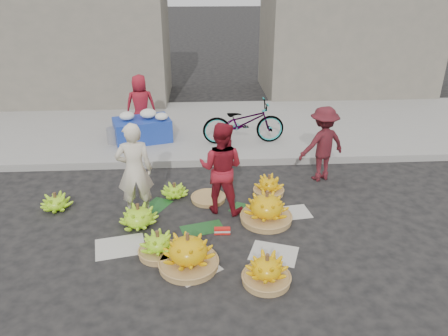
{
  "coord_description": "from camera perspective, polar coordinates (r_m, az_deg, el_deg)",
  "views": [
    {
      "loc": [
        -0.11,
        -5.93,
        3.71
      ],
      "look_at": [
        0.28,
        0.51,
        0.7
      ],
      "focal_mm": 35.0,
      "sensor_mm": 36.0,
      "label": 1
    }
  ],
  "objects": [
    {
      "name": "flower_table",
      "position": [
        9.92,
        -10.59,
        5.13
      ],
      "size": [
        1.37,
        1.07,
        0.7
      ],
      "rotation": [
        0.0,
        0.0,
        0.29
      ],
      "color": "navy",
      "rests_on": "sidewalk"
    },
    {
      "name": "banana_bunch_4",
      "position": [
        6.93,
        5.58,
        -5.17
      ],
      "size": [
        0.81,
        0.81,
        0.53
      ],
      "rotation": [
        0.0,
        0.0,
        -0.07
      ],
      "color": "olive",
      "rests_on": "ground"
    },
    {
      "name": "basket_spare",
      "position": [
        7.59,
        -2.07,
        -3.99
      ],
      "size": [
        0.68,
        0.68,
        0.07
      ],
      "primitive_type": "cylinder",
      "rotation": [
        0.0,
        0.0,
        -0.2
      ],
      "color": "olive",
      "rests_on": "ground"
    },
    {
      "name": "building_right",
      "position": [
        14.44,
        16.11,
        19.29
      ],
      "size": [
        5.0,
        3.0,
        5.0
      ],
      "primitive_type": "cube",
      "color": "slate",
      "rests_on": "sidewalk"
    },
    {
      "name": "banana_leaves",
      "position": [
        7.16,
        -2.89,
        -6.17
      ],
      "size": [
        2.0,
        1.0,
        0.0
      ],
      "primitive_type": null,
      "color": "#16421B",
      "rests_on": "ground"
    },
    {
      "name": "bicycle",
      "position": [
        9.58,
        2.56,
        5.99
      ],
      "size": [
        0.71,
        1.82,
        0.94
      ],
      "primitive_type": "imported",
      "rotation": [
        0.0,
        0.0,
        1.62
      ],
      "color": "gray",
      "rests_on": "sidewalk"
    },
    {
      "name": "banana_bunch_2",
      "position": [
        5.94,
        -4.71,
        -10.89
      ],
      "size": [
        0.85,
        0.85,
        0.53
      ],
      "rotation": [
        0.0,
        0.0,
        -0.2
      ],
      "color": "olive",
      "rests_on": "ground"
    },
    {
      "name": "banana_bunch_3",
      "position": [
        5.72,
        5.6,
        -13.16
      ],
      "size": [
        0.62,
        0.62,
        0.43
      ],
      "rotation": [
        0.0,
        0.0,
        -0.09
      ],
      "color": "olive",
      "rests_on": "ground"
    },
    {
      "name": "sidewalk",
      "position": [
        10.86,
        -2.68,
        5.34
      ],
      "size": [
        40.0,
        4.0,
        0.12
      ],
      "primitive_type": "cube",
      "color": "gray",
      "rests_on": "ground"
    },
    {
      "name": "newspaper_scatter",
      "position": [
        6.33,
        -1.84,
        -10.84
      ],
      "size": [
        3.2,
        1.8,
        0.0
      ],
      "primitive_type": null,
      "color": "beige",
      "rests_on": "ground"
    },
    {
      "name": "banana_bunch_6",
      "position": [
        7.8,
        -21.11,
        -4.17
      ],
      "size": [
        0.57,
        0.57,
        0.31
      ],
      "rotation": [
        0.0,
        0.0,
        0.27
      ],
      "color": "#7CC81C",
      "rests_on": "ground"
    },
    {
      "name": "curb",
      "position": [
        8.91,
        -2.44,
        0.9
      ],
      "size": [
        40.0,
        0.25,
        0.15
      ],
      "primitive_type": "cube",
      "color": "gray",
      "rests_on": "ground"
    },
    {
      "name": "flower_vendor",
      "position": [
        10.26,
        -10.82,
        8.13
      ],
      "size": [
        0.73,
        0.52,
        1.38
      ],
      "primitive_type": "imported",
      "rotation": [
        0.0,
        0.0,
        3.28
      ],
      "color": "maroon",
      "rests_on": "sidewalk"
    },
    {
      "name": "grey_bucket",
      "position": [
        9.95,
        -14.2,
        4.13
      ],
      "size": [
        0.3,
        0.3,
        0.34
      ],
      "primitive_type": "cylinder",
      "color": "slate",
      "rests_on": "sidewalk"
    },
    {
      "name": "man_striped",
      "position": [
        8.26,
        12.76,
        3.08
      ],
      "size": [
        1.04,
        0.8,
        1.42
      ],
      "primitive_type": "imported",
      "rotation": [
        0.0,
        0.0,
        3.48
      ],
      "color": "maroon",
      "rests_on": "ground"
    },
    {
      "name": "banana_bunch_0",
      "position": [
        6.94,
        -11.12,
        -6.17
      ],
      "size": [
        0.7,
        0.7,
        0.38
      ],
      "rotation": [
        0.0,
        0.0,
        0.13
      ],
      "color": "#7CC81C",
      "rests_on": "ground"
    },
    {
      "name": "banana_bunch_1",
      "position": [
        6.24,
        -8.59,
        -9.95
      ],
      "size": [
        0.59,
        0.59,
        0.4
      ],
      "rotation": [
        0.0,
        0.0,
        0.29
      ],
      "color": "olive",
      "rests_on": "ground"
    },
    {
      "name": "ground",
      "position": [
        7.0,
        -2.04,
        -7.03
      ],
      "size": [
        80.0,
        80.0,
        0.0
      ],
      "primitive_type": "plane",
      "color": "black",
      "rests_on": "ground"
    },
    {
      "name": "banana_bunch_7",
      "position": [
        7.7,
        -6.49,
        -3.01
      ],
      "size": [
        0.53,
        0.53,
        0.27
      ],
      "rotation": [
        0.0,
        0.0,
        -0.42
      ],
      "color": "#7CC81C",
      "rests_on": "ground"
    },
    {
      "name": "vendor_cream",
      "position": [
        6.98,
        -11.61,
        -0.3
      ],
      "size": [
        0.62,
        0.45,
        1.57
      ],
      "primitive_type": "imported",
      "rotation": [
        0.0,
        0.0,
        3.27
      ],
      "color": "beige",
      "rests_on": "ground"
    },
    {
      "name": "incense_stack",
      "position": [
        6.67,
        -0.24,
        -8.19
      ],
      "size": [
        0.24,
        0.08,
        0.1
      ],
      "primitive_type": "cube",
      "rotation": [
        0.0,
        0.0,
        -0.03
      ],
      "color": "red",
      "rests_on": "ground"
    },
    {
      "name": "banana_bunch_5",
      "position": [
        7.76,
        5.88,
        -2.36
      ],
      "size": [
        0.53,
        0.53,
        0.39
      ],
      "rotation": [
        0.0,
        0.0,
        0.02
      ],
      "color": "olive",
      "rests_on": "ground"
    },
    {
      "name": "building_left",
      "position": [
        13.8,
        -20.66,
        16.38
      ],
      "size": [
        6.0,
        3.0,
        4.0
      ],
      "primitive_type": "cube",
      "color": "slate",
      "rests_on": "sidewalk"
    },
    {
      "name": "vendor_red",
      "position": [
        6.97,
        -0.37,
        0.0
      ],
      "size": [
        0.89,
        0.79,
        1.53
      ],
      "primitive_type": "imported",
      "rotation": [
        0.0,
        0.0,
        2.82
      ],
      "color": "maroon",
      "rests_on": "ground"
    }
  ]
}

